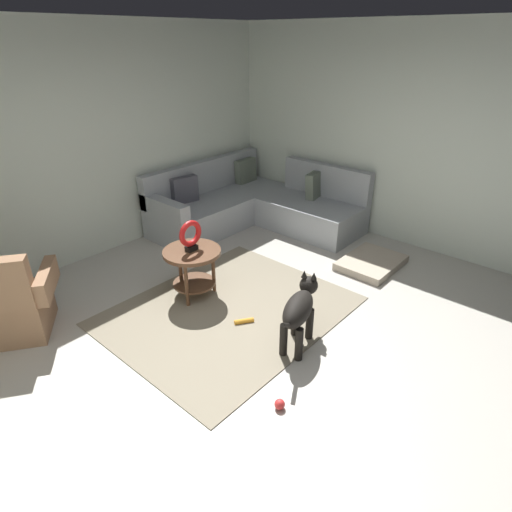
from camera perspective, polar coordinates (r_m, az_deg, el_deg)
The scene contains 12 objects.
ground_plane at distance 3.98m, azimuth 2.25°, elevation -12.64°, with size 6.00×6.00×0.10m, color #B7B2A8.
wall_back at distance 5.52m, azimuth -22.47°, elevation 13.26°, with size 6.00×0.12×2.70m, color silver.
wall_right at distance 5.77m, azimuth 21.98°, elevation 13.89°, with size 0.12×6.00×2.70m, color silver.
area_rug at distance 4.41m, azimuth -3.59°, elevation -7.26°, with size 2.30×1.90×0.01m, color gray.
sectional_couch at distance 6.28m, azimuth -0.38°, elevation 6.68°, with size 2.20×2.25×0.88m.
armchair at distance 4.51m, azimuth -30.02°, elevation -5.69°, with size 1.00×0.95×0.88m.
side_table at distance 4.50m, azimuth -8.45°, elevation -0.64°, with size 0.60×0.60×0.54m.
torus_sculpture at distance 4.37m, azimuth -8.71°, elevation 2.78°, with size 0.28×0.08×0.33m.
dog_bed_mat at distance 5.39m, azimuth 15.09°, elevation -0.86°, with size 0.80×0.60×0.09m, color #B2A38E.
dog at distance 3.78m, azimuth 5.81°, elevation -7.02°, with size 0.82×0.37×0.63m.
dog_toy_ball at distance 3.40m, azimuth 3.17°, elevation -19.10°, with size 0.08×0.08×0.08m, color red.
dog_toy_rope at distance 4.22m, azimuth -1.61°, elevation -8.67°, with size 0.05×0.05×0.19m, color orange.
Camera 1 is at (-2.39, -1.90, 2.50)m, focal length 30.05 mm.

